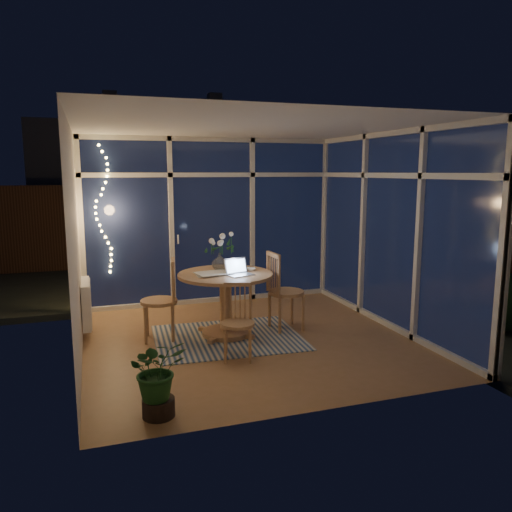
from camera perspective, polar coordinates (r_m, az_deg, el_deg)
name	(u,v)px	position (r m, az deg, el deg)	size (l,w,h in m)	color
floor	(251,339)	(6.34, -0.62, -9.49)	(4.00, 4.00, 0.00)	olive
ceiling	(250,126)	(6.02, -0.67, 14.61)	(4.00, 4.00, 0.00)	silver
wall_back	(212,221)	(7.96, -5.06, 3.98)	(4.00, 0.04, 2.60)	silver
wall_front	(323,266)	(4.21, 7.71, -1.11)	(4.00, 0.04, 2.60)	silver
wall_left	(75,244)	(5.76, -19.95, 1.29)	(0.04, 4.00, 2.60)	silver
wall_right	(393,230)	(6.92, 15.35, 2.83)	(0.04, 4.00, 2.60)	silver
window_wall_back	(213,221)	(7.92, -4.99, 3.96)	(4.00, 0.10, 2.60)	silver
window_wall_right	(390,231)	(6.90, 15.08, 2.82)	(0.10, 4.00, 2.60)	silver
radiator	(86,303)	(6.82, -18.84, -5.14)	(0.10, 0.70, 0.58)	white
fairy_lights	(103,210)	(7.61, -17.09, 5.04)	(0.24, 0.10, 1.85)	#F0C560
garden_patio	(203,269)	(11.16, -6.04, -1.47)	(12.00, 6.00, 0.10)	black
garden_fence	(176,224)	(11.42, -9.12, 3.58)	(11.00, 0.08, 1.80)	#331D12
neighbour_roof	(168,167)	(14.37, -10.05, 9.97)	(7.00, 3.00, 2.20)	#373B42
garden_shrubs	(152,262)	(9.31, -11.79, -0.65)	(0.90, 0.90, 0.90)	black
rug	(228,337)	(6.40, -3.21, -9.28)	(1.82, 1.46, 0.01)	beige
dining_table	(226,305)	(6.37, -3.48, -5.57)	(1.20, 1.20, 0.82)	olive
chair_left	(159,299)	(6.32, -11.04, -4.88)	(0.48, 0.48, 1.03)	olive
chair_right	(286,290)	(6.60, 3.49, -3.94)	(0.49, 0.49, 1.06)	olive
chair_front	(238,322)	(5.58, -2.11, -7.55)	(0.40, 0.40, 0.86)	olive
laptop	(240,267)	(6.12, -1.81, -1.21)	(0.30, 0.26, 0.22)	silver
flower_vase	(220,262)	(6.47, -4.15, -0.70)	(0.20, 0.20, 0.21)	silver
bowl	(250,269)	(6.43, -0.68, -1.52)	(0.15, 0.15, 0.04)	white
newspapers	(215,273)	(6.24, -4.76, -1.96)	(0.42, 0.32, 0.02)	white
phone	(234,273)	(6.28, -2.56, -1.93)	(0.11, 0.05, 0.01)	black
potted_plant	(157,374)	(4.42, -11.20, -13.13)	(0.54, 0.47, 0.76)	#18441B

